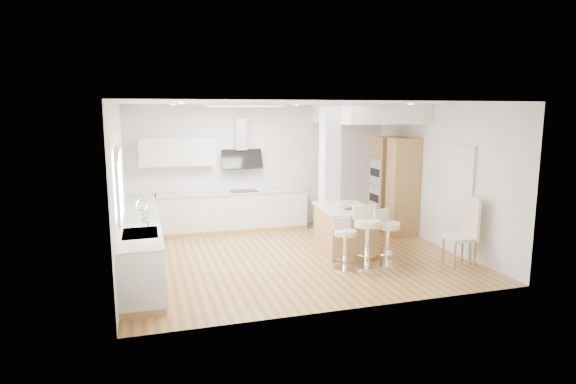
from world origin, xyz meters
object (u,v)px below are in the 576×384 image
object	(u,v)px
bar_stool_a	(345,241)
bar_stool_c	(387,234)
dining_chair	(466,229)
bar_stool_b	(367,233)
peninsula	(344,229)

from	to	relation	value
bar_stool_a	bar_stool_c	distance (m)	0.80
bar_stool_a	dining_chair	size ratio (longest dim) A/B	0.72
bar_stool_c	bar_stool_b	bearing A→B (deg)	157.18
dining_chair	bar_stool_a	bearing A→B (deg)	173.68
bar_stool_c	dining_chair	size ratio (longest dim) A/B	0.80
peninsula	bar_stool_a	distance (m)	1.08
bar_stool_b	bar_stool_a	bearing A→B (deg)	-174.24
peninsula	dining_chair	bearing A→B (deg)	-34.42
bar_stool_c	bar_stool_a	bearing A→B (deg)	158.04
bar_stool_b	bar_stool_c	xyz separation A→B (m)	(0.38, -0.00, -0.05)
dining_chair	bar_stool_c	bearing A→B (deg)	166.89
peninsula	bar_stool_c	xyz separation A→B (m)	(0.38, -0.98, 0.11)
peninsula	dining_chair	size ratio (longest dim) A/B	1.23
bar_stool_b	bar_stool_c	distance (m)	0.39
bar_stool_c	dining_chair	bearing A→B (deg)	-40.40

